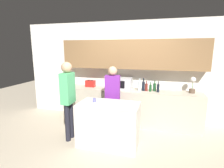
{
  "coord_description": "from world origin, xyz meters",
  "views": [
    {
      "loc": [
        0.78,
        -3.03,
        1.95
      ],
      "look_at": [
        -0.2,
        0.43,
        1.24
      ],
      "focal_mm": 28.0,
      "sensor_mm": 36.0,
      "label": 1
    }
  ],
  "objects_px": {
    "bottle_2": "(146,87)",
    "bottle_3": "(150,88)",
    "bottle_0": "(140,86)",
    "cup_0": "(94,100)",
    "potted_plant": "(193,85)",
    "person_center": "(68,94)",
    "microwave": "(122,83)",
    "toaster": "(90,84)",
    "person_left": "(113,94)",
    "plate_on_island": "(127,103)",
    "bottle_5": "(158,88)",
    "bottle_1": "(143,86)",
    "bottle_4": "(155,87)"
  },
  "relations": [
    {
      "from": "bottle_2",
      "to": "bottle_3",
      "type": "bearing_deg",
      "value": -12.78
    },
    {
      "from": "bottle_0",
      "to": "cup_0",
      "type": "distance_m",
      "value": 1.39
    },
    {
      "from": "potted_plant",
      "to": "person_center",
      "type": "bearing_deg",
      "value": -153.71
    },
    {
      "from": "microwave",
      "to": "person_center",
      "type": "height_order",
      "value": "person_center"
    },
    {
      "from": "toaster",
      "to": "person_left",
      "type": "relative_size",
      "value": 0.17
    },
    {
      "from": "plate_on_island",
      "to": "bottle_3",
      "type": "bearing_deg",
      "value": 70.09
    },
    {
      "from": "bottle_2",
      "to": "plate_on_island",
      "type": "distance_m",
      "value": 1.13
    },
    {
      "from": "bottle_5",
      "to": "person_left",
      "type": "xyz_separation_m",
      "value": [
        -1.02,
        -0.54,
        -0.09
      ]
    },
    {
      "from": "bottle_1",
      "to": "person_center",
      "type": "distance_m",
      "value": 1.9
    },
    {
      "from": "microwave",
      "to": "bottle_4",
      "type": "xyz_separation_m",
      "value": [
        0.85,
        -0.04,
        -0.05
      ]
    },
    {
      "from": "bottle_3",
      "to": "bottle_4",
      "type": "distance_m",
      "value": 0.12
    },
    {
      "from": "bottle_2",
      "to": "person_left",
      "type": "xyz_separation_m",
      "value": [
        -0.73,
        -0.59,
        -0.08
      ]
    },
    {
      "from": "person_center",
      "to": "toaster",
      "type": "bearing_deg",
      "value": 179.72
    },
    {
      "from": "bottle_5",
      "to": "person_center",
      "type": "height_order",
      "value": "person_center"
    },
    {
      "from": "bottle_1",
      "to": "plate_on_island",
      "type": "height_order",
      "value": "bottle_1"
    },
    {
      "from": "toaster",
      "to": "bottle_4",
      "type": "xyz_separation_m",
      "value": [
        1.76,
        -0.04,
        0.01
      ]
    },
    {
      "from": "bottle_1",
      "to": "person_center",
      "type": "relative_size",
      "value": 0.19
    },
    {
      "from": "bottle_0",
      "to": "bottle_3",
      "type": "xyz_separation_m",
      "value": [
        0.27,
        0.01,
        -0.03
      ]
    },
    {
      "from": "bottle_5",
      "to": "person_left",
      "type": "bearing_deg",
      "value": -152.19
    },
    {
      "from": "microwave",
      "to": "bottle_4",
      "type": "bearing_deg",
      "value": -2.38
    },
    {
      "from": "potted_plant",
      "to": "bottle_3",
      "type": "relative_size",
      "value": 1.68
    },
    {
      "from": "bottle_0",
      "to": "person_left",
      "type": "xyz_separation_m",
      "value": [
        -0.56,
        -0.56,
        -0.11
      ]
    },
    {
      "from": "toaster",
      "to": "bottle_1",
      "type": "relative_size",
      "value": 0.81
    },
    {
      "from": "bottle_2",
      "to": "bottle_4",
      "type": "distance_m",
      "value": 0.21
    },
    {
      "from": "bottle_2",
      "to": "person_center",
      "type": "bearing_deg",
      "value": -141.59
    },
    {
      "from": "bottle_3",
      "to": "bottle_4",
      "type": "relative_size",
      "value": 0.87
    },
    {
      "from": "bottle_5",
      "to": "plate_on_island",
      "type": "distance_m",
      "value": 1.18
    },
    {
      "from": "bottle_3",
      "to": "person_center",
      "type": "distance_m",
      "value": 2.02
    },
    {
      "from": "potted_plant",
      "to": "bottle_1",
      "type": "bearing_deg",
      "value": -176.19
    },
    {
      "from": "toaster",
      "to": "bottle_0",
      "type": "height_order",
      "value": "bottle_0"
    },
    {
      "from": "bottle_5",
      "to": "toaster",
      "type": "bearing_deg",
      "value": 175.88
    },
    {
      "from": "microwave",
      "to": "bottle_4",
      "type": "relative_size",
      "value": 1.94
    },
    {
      "from": "bottle_0",
      "to": "bottle_1",
      "type": "xyz_separation_m",
      "value": [
        0.09,
        0.03,
        0.0
      ]
    },
    {
      "from": "potted_plant",
      "to": "person_left",
      "type": "distance_m",
      "value": 1.94
    },
    {
      "from": "microwave",
      "to": "potted_plant",
      "type": "distance_m",
      "value": 1.73
    },
    {
      "from": "toaster",
      "to": "bottle_1",
      "type": "bearing_deg",
      "value": -2.98
    },
    {
      "from": "bottle_4",
      "to": "bottle_5",
      "type": "xyz_separation_m",
      "value": [
        0.09,
        -0.1,
        0.0
      ]
    },
    {
      "from": "bottle_2",
      "to": "bottle_4",
      "type": "bearing_deg",
      "value": 11.8
    },
    {
      "from": "toaster",
      "to": "person_center",
      "type": "distance_m",
      "value": 1.29
    },
    {
      "from": "person_left",
      "to": "person_center",
      "type": "distance_m",
      "value": 1.02
    },
    {
      "from": "person_left",
      "to": "potted_plant",
      "type": "bearing_deg",
      "value": -167.83
    },
    {
      "from": "microwave",
      "to": "potted_plant",
      "type": "xyz_separation_m",
      "value": [
        1.73,
        0.0,
        0.05
      ]
    },
    {
      "from": "bottle_3",
      "to": "bottle_4",
      "type": "xyz_separation_m",
      "value": [
        0.1,
        0.07,
        0.01
      ]
    },
    {
      "from": "potted_plant",
      "to": "bottle_0",
      "type": "height_order",
      "value": "potted_plant"
    },
    {
      "from": "microwave",
      "to": "bottle_2",
      "type": "xyz_separation_m",
      "value": [
        0.65,
        -0.08,
        -0.05
      ]
    },
    {
      "from": "bottle_5",
      "to": "cup_0",
      "type": "distance_m",
      "value": 1.67
    },
    {
      "from": "bottle_0",
      "to": "bottle_5",
      "type": "xyz_separation_m",
      "value": [
        0.46,
        -0.02,
        -0.02
      ]
    },
    {
      "from": "bottle_4",
      "to": "cup_0",
      "type": "height_order",
      "value": "bottle_4"
    },
    {
      "from": "bottle_0",
      "to": "plate_on_island",
      "type": "relative_size",
      "value": 1.22
    },
    {
      "from": "toaster",
      "to": "potted_plant",
      "type": "bearing_deg",
      "value": 0.0
    }
  ]
}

